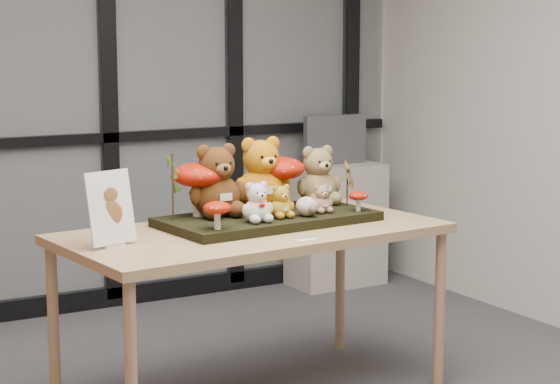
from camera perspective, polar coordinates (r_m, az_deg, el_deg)
room_shell at (r=3.74m, az=-3.06°, el=9.00°), size 5.00×5.00×5.00m
glass_partition at (r=6.06m, az=-13.68°, el=6.24°), size 4.90×0.06×2.78m
display_table at (r=4.58m, az=-1.56°, el=-2.88°), size 1.78×1.01×0.80m
diorama_tray at (r=4.68m, az=-0.68°, el=-1.53°), size 1.03×0.58×0.04m
bear_pooh_yellow at (r=4.79m, az=-1.09°, el=1.27°), size 0.31×0.29×0.38m
bear_brown_medium at (r=4.62m, az=-3.60°, el=0.88°), size 0.30×0.28×0.37m
bear_tan_back at (r=4.95m, az=2.13°, el=1.13°), size 0.26×0.24×0.32m
bear_small_yellow at (r=4.58m, az=0.06°, el=-0.43°), size 0.14×0.13×0.17m
bear_white_bow at (r=4.48m, az=-1.32°, el=-0.44°), size 0.16×0.15×0.20m
bear_beige_small at (r=4.72m, az=2.35°, el=-0.28°), size 0.12×0.11×0.15m
plush_cream_hedgehog at (r=4.63m, az=1.51°, el=-0.76°), size 0.08×0.07×0.10m
mushroom_back_left at (r=4.63m, az=-4.60°, el=0.30°), size 0.25×0.25×0.27m
mushroom_back_right at (r=4.86m, az=0.01°, el=0.71°), size 0.24×0.24×0.27m
mushroom_front_left at (r=4.32m, az=-3.55°, el=-1.24°), size 0.12×0.12×0.13m
mushroom_front_right at (r=4.77m, az=4.43°, el=-0.46°), size 0.09×0.09×0.10m
sprig_green_far_left at (r=4.54m, az=-6.06°, el=0.29°), size 0.05×0.05×0.30m
sprig_green_mid_left at (r=4.66m, az=-4.77°, el=0.14°), size 0.05×0.05×0.24m
sprig_dry_far_right at (r=4.98m, az=2.50°, el=0.99°), size 0.05×0.05×0.28m
sprig_dry_mid_right at (r=4.91m, az=3.80°, el=0.55°), size 0.05×0.05×0.23m
sprig_green_centre at (r=4.77m, az=-2.94°, el=0.23°), size 0.05×0.05×0.22m
sign_holder at (r=4.22m, az=-9.50°, el=-1.07°), size 0.23×0.12×0.31m
label_card at (r=4.32m, az=1.54°, el=-2.70°), size 0.10×0.03×0.00m
cabinet at (r=6.79m, az=3.17°, el=-1.85°), size 0.61×0.36×0.81m
monitor at (r=6.72m, az=3.12°, el=2.96°), size 0.46×0.05×0.33m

